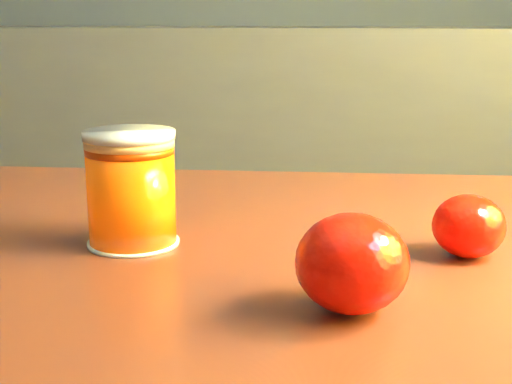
# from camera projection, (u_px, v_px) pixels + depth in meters

# --- Properties ---
(kitchen_counter) EXTENTS (3.15, 0.60, 0.90)m
(kitchen_counter) POSITION_uv_depth(u_px,v_px,m) (88.00, 175.00, 2.21)
(kitchen_counter) COLOR #4A4B4F
(kitchen_counter) RESTS_ON ground
(table) EXTENTS (1.03, 0.76, 0.73)m
(table) POSITION_uv_depth(u_px,v_px,m) (340.00, 358.00, 0.62)
(table) COLOR maroon
(table) RESTS_ON ground
(juice_glass) EXTENTS (0.08, 0.08, 0.10)m
(juice_glass) POSITION_uv_depth(u_px,v_px,m) (131.00, 189.00, 0.62)
(juice_glass) COLOR #FF5305
(juice_glass) RESTS_ON table
(orange_front) EXTENTS (0.09, 0.09, 0.07)m
(orange_front) POSITION_uv_depth(u_px,v_px,m) (352.00, 263.00, 0.48)
(orange_front) COLOR #FF1605
(orange_front) RESTS_ON table
(orange_back) EXTENTS (0.07, 0.07, 0.05)m
(orange_back) POSITION_uv_depth(u_px,v_px,m) (469.00, 226.00, 0.59)
(orange_back) COLOR #FF1605
(orange_back) RESTS_ON table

